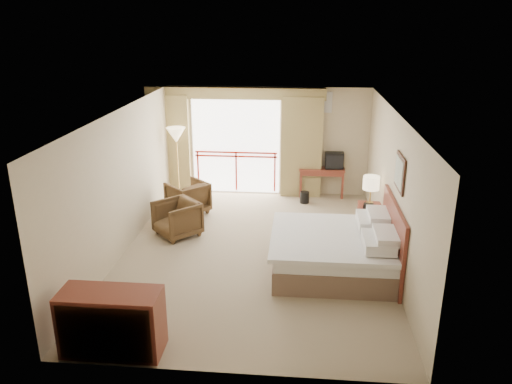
# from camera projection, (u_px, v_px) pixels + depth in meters

# --- Properties ---
(floor) EXTENTS (7.00, 7.00, 0.00)m
(floor) POSITION_uv_depth(u_px,v_px,m) (255.00, 252.00, 9.63)
(floor) COLOR gray
(floor) RESTS_ON ground
(ceiling) EXTENTS (7.00, 7.00, 0.00)m
(ceiling) POSITION_uv_depth(u_px,v_px,m) (255.00, 113.00, 8.74)
(ceiling) COLOR white
(ceiling) RESTS_ON wall_back
(wall_back) EXTENTS (5.00, 0.00, 5.00)m
(wall_back) POSITION_uv_depth(u_px,v_px,m) (268.00, 141.00, 12.48)
(wall_back) COLOR #C3B392
(wall_back) RESTS_ON ground
(wall_front) EXTENTS (5.00, 0.00, 5.00)m
(wall_front) POSITION_uv_depth(u_px,v_px,m) (227.00, 279.00, 5.90)
(wall_front) COLOR #C3B392
(wall_front) RESTS_ON ground
(wall_left) EXTENTS (0.00, 7.00, 7.00)m
(wall_left) POSITION_uv_depth(u_px,v_px,m) (123.00, 182.00, 9.40)
(wall_left) COLOR #C3B392
(wall_left) RESTS_ON ground
(wall_right) EXTENTS (0.00, 7.00, 7.00)m
(wall_right) POSITION_uv_depth(u_px,v_px,m) (393.00, 189.00, 8.97)
(wall_right) COLOR #C3B392
(wall_right) RESTS_ON ground
(balcony_door) EXTENTS (2.40, 0.00, 2.40)m
(balcony_door) POSITION_uv_depth(u_px,v_px,m) (236.00, 147.00, 12.57)
(balcony_door) COLOR white
(balcony_door) RESTS_ON wall_back
(balcony_railing) EXTENTS (2.09, 0.03, 1.02)m
(balcony_railing) POSITION_uv_depth(u_px,v_px,m) (236.00, 162.00, 12.68)
(balcony_railing) COLOR #A61D0E
(balcony_railing) RESTS_ON wall_back
(curtain_left) EXTENTS (1.00, 0.26, 2.50)m
(curtain_left) POSITION_uv_depth(u_px,v_px,m) (170.00, 144.00, 12.58)
(curtain_left) COLOR olive
(curtain_left) RESTS_ON wall_back
(curtain_right) EXTENTS (1.00, 0.26, 2.50)m
(curtain_right) POSITION_uv_depth(u_px,v_px,m) (302.00, 147.00, 12.29)
(curtain_right) COLOR olive
(curtain_right) RESTS_ON wall_back
(valance) EXTENTS (4.40, 0.22, 0.28)m
(valance) POSITION_uv_depth(u_px,v_px,m) (235.00, 93.00, 12.03)
(valance) COLOR olive
(valance) RESTS_ON wall_back
(hvac_vent) EXTENTS (0.50, 0.04, 0.50)m
(hvac_vent) POSITION_uv_depth(u_px,v_px,m) (322.00, 102.00, 12.01)
(hvac_vent) COLOR silver
(hvac_vent) RESTS_ON wall_back
(bed) EXTENTS (2.13, 2.06, 0.97)m
(bed) POSITION_uv_depth(u_px,v_px,m) (336.00, 251.00, 8.82)
(bed) COLOR brown
(bed) RESTS_ON floor
(headboard) EXTENTS (0.06, 2.10, 1.30)m
(headboard) POSITION_uv_depth(u_px,v_px,m) (392.00, 239.00, 8.64)
(headboard) COLOR maroon
(headboard) RESTS_ON wall_right
(framed_art) EXTENTS (0.04, 0.72, 0.60)m
(framed_art) POSITION_uv_depth(u_px,v_px,m) (400.00, 173.00, 8.24)
(framed_art) COLOR black
(framed_art) RESTS_ON wall_right
(nightstand) EXTENTS (0.50, 0.59, 0.67)m
(nightstand) POSITION_uv_depth(u_px,v_px,m) (369.00, 221.00, 10.24)
(nightstand) COLOR maroon
(nightstand) RESTS_ON floor
(table_lamp) EXTENTS (0.33, 0.33, 0.58)m
(table_lamp) POSITION_uv_depth(u_px,v_px,m) (371.00, 183.00, 10.03)
(table_lamp) COLOR tan
(table_lamp) RESTS_ON nightstand
(phone) EXTENTS (0.22, 0.19, 0.09)m
(phone) POSITION_uv_depth(u_px,v_px,m) (368.00, 206.00, 9.98)
(phone) COLOR black
(phone) RESTS_ON nightstand
(desk) EXTENTS (1.12, 0.54, 0.73)m
(desk) POSITION_uv_depth(u_px,v_px,m) (321.00, 173.00, 12.56)
(desk) COLOR maroon
(desk) RESTS_ON floor
(tv) EXTENTS (0.45, 0.35, 0.41)m
(tv) POSITION_uv_depth(u_px,v_px,m) (334.00, 160.00, 12.36)
(tv) COLOR black
(tv) RESTS_ON desk
(coffee_maker) EXTENTS (0.13, 0.13, 0.28)m
(coffee_maker) POSITION_uv_depth(u_px,v_px,m) (308.00, 162.00, 12.45)
(coffee_maker) COLOR black
(coffee_maker) RESTS_ON desk
(cup) EXTENTS (0.09, 0.09, 0.11)m
(cup) POSITION_uv_depth(u_px,v_px,m) (314.00, 166.00, 12.41)
(cup) COLOR white
(cup) RESTS_ON desk
(wastebasket) EXTENTS (0.24, 0.24, 0.28)m
(wastebasket) POSITION_uv_depth(u_px,v_px,m) (304.00, 197.00, 12.13)
(wastebasket) COLOR black
(wastebasket) RESTS_ON floor
(armchair_far) EXTENTS (1.14, 1.14, 0.74)m
(armchair_far) POSITION_uv_depth(u_px,v_px,m) (188.00, 212.00, 11.57)
(armchair_far) COLOR #412D19
(armchair_far) RESTS_ON floor
(armchair_near) EXTENTS (1.14, 1.14, 0.74)m
(armchair_near) POSITION_uv_depth(u_px,v_px,m) (178.00, 235.00, 10.37)
(armchair_near) COLOR #412D19
(armchair_near) RESTS_ON floor
(side_table) EXTENTS (0.48, 0.48, 0.52)m
(side_table) POSITION_uv_depth(u_px,v_px,m) (179.00, 207.00, 10.89)
(side_table) COLOR black
(side_table) RESTS_ON floor
(book) EXTENTS (0.25, 0.26, 0.02)m
(book) POSITION_uv_depth(u_px,v_px,m) (179.00, 200.00, 10.83)
(book) COLOR white
(book) RESTS_ON side_table
(floor_lamp) EXTENTS (0.46, 0.46, 1.79)m
(floor_lamp) POSITION_uv_depth(u_px,v_px,m) (176.00, 138.00, 11.98)
(floor_lamp) COLOR tan
(floor_lamp) RESTS_ON floor
(dresser) EXTENTS (1.34, 0.57, 0.89)m
(dresser) POSITION_uv_depth(u_px,v_px,m) (112.00, 322.00, 6.63)
(dresser) COLOR maroon
(dresser) RESTS_ON floor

